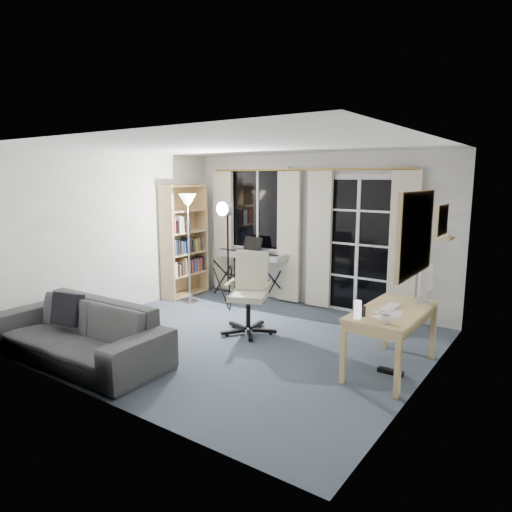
{
  "coord_description": "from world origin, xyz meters",
  "views": [
    {
      "loc": [
        3.35,
        -4.39,
        2.04
      ],
      "look_at": [
        0.03,
        0.35,
        1.03
      ],
      "focal_mm": 32.0,
      "sensor_mm": 36.0,
      "label": 1
    }
  ],
  "objects_px": {
    "torchiere_lamp": "(188,216)",
    "studio_light": "(226,221)",
    "monitor": "(425,281)",
    "mug": "(386,318)",
    "bookshelf": "(183,244)",
    "keyboard_piano": "(249,256)",
    "sofa": "(77,323)",
    "office_chair": "(250,285)",
    "desk": "(392,317)"
  },
  "relations": [
    {
      "from": "torchiere_lamp",
      "to": "studio_light",
      "type": "relative_size",
      "value": 1.04
    },
    {
      "from": "monitor",
      "to": "mug",
      "type": "relative_size",
      "value": 4.39
    },
    {
      "from": "bookshelf",
      "to": "keyboard_piano",
      "type": "xyz_separation_m",
      "value": [
        1.07,
        0.48,
        -0.17
      ]
    },
    {
      "from": "torchiere_lamp",
      "to": "sofa",
      "type": "relative_size",
      "value": 0.79
    },
    {
      "from": "studio_light",
      "to": "sofa",
      "type": "bearing_deg",
      "value": -89.88
    },
    {
      "from": "office_chair",
      "to": "torchiere_lamp",
      "type": "bearing_deg",
      "value": 138.5
    },
    {
      "from": "keyboard_piano",
      "to": "desk",
      "type": "height_order",
      "value": "keyboard_piano"
    },
    {
      "from": "bookshelf",
      "to": "sofa",
      "type": "height_order",
      "value": "bookshelf"
    },
    {
      "from": "bookshelf",
      "to": "sofa",
      "type": "relative_size",
      "value": 0.85
    },
    {
      "from": "bookshelf",
      "to": "torchiere_lamp",
      "type": "bearing_deg",
      "value": -35.92
    },
    {
      "from": "torchiere_lamp",
      "to": "mug",
      "type": "distance_m",
      "value": 3.96
    },
    {
      "from": "office_chair",
      "to": "monitor",
      "type": "distance_m",
      "value": 2.2
    },
    {
      "from": "bookshelf",
      "to": "monitor",
      "type": "height_order",
      "value": "bookshelf"
    },
    {
      "from": "mug",
      "to": "desk",
      "type": "bearing_deg",
      "value": 101.31
    },
    {
      "from": "office_chair",
      "to": "mug",
      "type": "relative_size",
      "value": 9.73
    },
    {
      "from": "torchiere_lamp",
      "to": "studio_light",
      "type": "xyz_separation_m",
      "value": [
        0.72,
        0.06,
        -0.05
      ]
    },
    {
      "from": "torchiere_lamp",
      "to": "office_chair",
      "type": "height_order",
      "value": "torchiere_lamp"
    },
    {
      "from": "keyboard_piano",
      "to": "mug",
      "type": "relative_size",
      "value": 12.39
    },
    {
      "from": "office_chair",
      "to": "keyboard_piano",
      "type": "bearing_deg",
      "value": 103.67
    },
    {
      "from": "studio_light",
      "to": "torchiere_lamp",
      "type": "bearing_deg",
      "value": -173.05
    },
    {
      "from": "torchiere_lamp",
      "to": "mug",
      "type": "bearing_deg",
      "value": -18.52
    },
    {
      "from": "studio_light",
      "to": "monitor",
      "type": "relative_size",
      "value": 3.57
    },
    {
      "from": "keyboard_piano",
      "to": "sofa",
      "type": "relative_size",
      "value": 0.6
    },
    {
      "from": "desk",
      "to": "mug",
      "type": "bearing_deg",
      "value": -77.77
    },
    {
      "from": "sofa",
      "to": "desk",
      "type": "bearing_deg",
      "value": 29.11
    },
    {
      "from": "bookshelf",
      "to": "desk",
      "type": "relative_size",
      "value": 1.53
    },
    {
      "from": "torchiere_lamp",
      "to": "monitor",
      "type": "xyz_separation_m",
      "value": [
        3.79,
        -0.29,
        -0.51
      ]
    },
    {
      "from": "torchiere_lamp",
      "to": "desk",
      "type": "distance_m",
      "value": 3.77
    },
    {
      "from": "bookshelf",
      "to": "office_chair",
      "type": "bearing_deg",
      "value": -23.92
    },
    {
      "from": "studio_light",
      "to": "desk",
      "type": "relative_size",
      "value": 1.37
    },
    {
      "from": "office_chair",
      "to": "sofa",
      "type": "relative_size",
      "value": 0.47
    },
    {
      "from": "torchiere_lamp",
      "to": "studio_light",
      "type": "bearing_deg",
      "value": 5.07
    },
    {
      "from": "bookshelf",
      "to": "torchiere_lamp",
      "type": "distance_m",
      "value": 0.72
    },
    {
      "from": "sofa",
      "to": "monitor",
      "type": "bearing_deg",
      "value": 33.37
    },
    {
      "from": "keyboard_piano",
      "to": "bookshelf",
      "type": "bearing_deg",
      "value": -154.7
    },
    {
      "from": "studio_light",
      "to": "mug",
      "type": "xyz_separation_m",
      "value": [
        2.98,
        -1.3,
        -0.65
      ]
    },
    {
      "from": "desk",
      "to": "monitor",
      "type": "height_order",
      "value": "monitor"
    },
    {
      "from": "torchiere_lamp",
      "to": "mug",
      "type": "xyz_separation_m",
      "value": [
        3.7,
        -1.24,
        -0.71
      ]
    },
    {
      "from": "desk",
      "to": "sofa",
      "type": "height_order",
      "value": "sofa"
    },
    {
      "from": "sofa",
      "to": "mug",
      "type": "bearing_deg",
      "value": 20.74
    },
    {
      "from": "torchiere_lamp",
      "to": "mug",
      "type": "relative_size",
      "value": 16.24
    },
    {
      "from": "office_chair",
      "to": "monitor",
      "type": "xyz_separation_m",
      "value": [
        2.17,
        0.27,
        0.29
      ]
    },
    {
      "from": "monitor",
      "to": "studio_light",
      "type": "bearing_deg",
      "value": 174.39
    },
    {
      "from": "office_chair",
      "to": "sofa",
      "type": "height_order",
      "value": "office_chair"
    },
    {
      "from": "desk",
      "to": "sofa",
      "type": "relative_size",
      "value": 0.56
    },
    {
      "from": "studio_light",
      "to": "office_chair",
      "type": "height_order",
      "value": "studio_light"
    },
    {
      "from": "torchiere_lamp",
      "to": "sofa",
      "type": "xyz_separation_m",
      "value": [
        0.64,
        -2.49,
        -0.99
      ]
    },
    {
      "from": "bookshelf",
      "to": "office_chair",
      "type": "height_order",
      "value": "bookshelf"
    },
    {
      "from": "studio_light",
      "to": "sofa",
      "type": "xyz_separation_m",
      "value": [
        -0.08,
        -2.56,
        -0.94
      ]
    },
    {
      "from": "torchiere_lamp",
      "to": "desk",
      "type": "bearing_deg",
      "value": -11.6
    }
  ]
}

